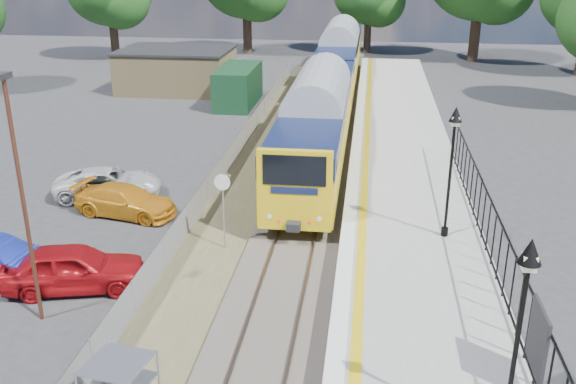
% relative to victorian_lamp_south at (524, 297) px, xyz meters
% --- Properties ---
extents(ground, '(120.00, 120.00, 0.00)m').
position_rel_victorian_lamp_south_xyz_m(ground, '(-5.50, 4.00, -4.30)').
color(ground, '#2D2D30').
rests_on(ground, ground).
extents(track_bed, '(5.90, 80.00, 0.29)m').
position_rel_victorian_lamp_south_xyz_m(track_bed, '(-5.97, 13.67, -4.21)').
color(track_bed, '#473F38').
rests_on(track_bed, ground).
extents(platform, '(5.00, 70.00, 0.90)m').
position_rel_victorian_lamp_south_xyz_m(platform, '(-1.30, 12.00, -3.85)').
color(platform, gray).
rests_on(platform, ground).
extents(platform_edge, '(0.90, 70.00, 0.01)m').
position_rel_victorian_lamp_south_xyz_m(platform_edge, '(-3.36, 12.00, -3.39)').
color(platform_edge, silver).
rests_on(platform_edge, platform).
extents(victorian_lamp_south, '(0.44, 0.44, 4.60)m').
position_rel_victorian_lamp_south_xyz_m(victorian_lamp_south, '(0.00, 0.00, 0.00)').
color(victorian_lamp_south, black).
rests_on(victorian_lamp_south, platform).
extents(victorian_lamp_north, '(0.44, 0.44, 4.60)m').
position_rel_victorian_lamp_south_xyz_m(victorian_lamp_north, '(-0.20, 10.00, 0.00)').
color(victorian_lamp_north, black).
rests_on(victorian_lamp_north, platform).
extents(palisade_fence, '(0.12, 26.00, 2.00)m').
position_rel_victorian_lamp_south_xyz_m(palisade_fence, '(1.05, 6.24, -2.46)').
color(palisade_fence, black).
rests_on(palisade_fence, platform).
extents(wire_fence, '(0.06, 52.00, 1.20)m').
position_rel_victorian_lamp_south_xyz_m(wire_fence, '(-9.70, 16.00, -3.70)').
color(wire_fence, '#999EA3').
rests_on(wire_fence, ground).
extents(outbuilding, '(10.80, 10.10, 3.12)m').
position_rel_victorian_lamp_south_xyz_m(outbuilding, '(-16.41, 35.21, -2.78)').
color(outbuilding, '#A08B5A').
rests_on(outbuilding, ground).
extents(train, '(2.82, 40.83, 3.51)m').
position_rel_victorian_lamp_south_xyz_m(train, '(-5.50, 30.58, -1.96)').
color(train, gold).
rests_on(train, ground).
extents(speed_sign, '(0.59, 0.13, 2.92)m').
position_rel_victorian_lamp_south_xyz_m(speed_sign, '(-8.00, 9.71, -2.29)').
color(speed_sign, '#999EA3').
rests_on(speed_sign, ground).
extents(carpark_lamp, '(0.25, 0.50, 7.33)m').
position_rel_victorian_lamp_south_xyz_m(carpark_lamp, '(-12.39, 4.49, -0.14)').
color(carpark_lamp, '#462217').
rests_on(carpark_lamp, ground).
extents(car_red, '(4.74, 2.79, 1.51)m').
position_rel_victorian_lamp_south_xyz_m(car_red, '(-12.15, 6.32, -3.54)').
color(car_red, '#A00E13').
rests_on(car_red, ground).
extents(car_yellow, '(4.56, 2.56, 1.25)m').
position_rel_victorian_lamp_south_xyz_m(car_yellow, '(-12.71, 12.35, -3.67)').
color(car_yellow, orange).
rests_on(car_yellow, ground).
extents(car_white, '(4.97, 3.14, 1.28)m').
position_rel_victorian_lamp_south_xyz_m(car_white, '(-14.20, 14.19, -3.66)').
color(car_white, silver).
rests_on(car_white, ground).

